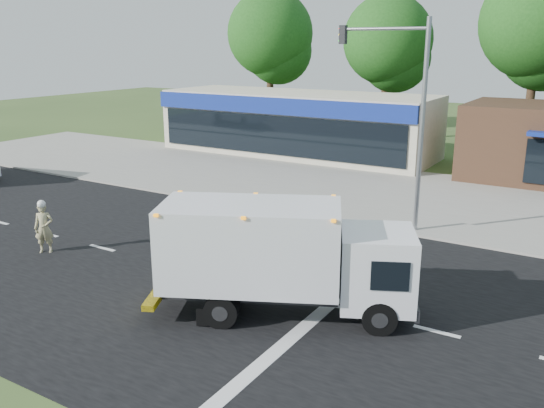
% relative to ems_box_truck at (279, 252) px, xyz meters
% --- Properties ---
extents(ground, '(120.00, 120.00, 0.00)m').
position_rel_ems_box_truck_xyz_m(ground, '(-2.04, 1.18, -1.77)').
color(ground, '#385123').
rests_on(ground, ground).
extents(road_asphalt, '(60.00, 14.00, 0.02)m').
position_rel_ems_box_truck_xyz_m(road_asphalt, '(-2.04, 1.18, -1.77)').
color(road_asphalt, black).
rests_on(road_asphalt, ground).
extents(sidewalk, '(60.00, 2.40, 0.12)m').
position_rel_ems_box_truck_xyz_m(sidewalk, '(-2.04, 9.38, -1.71)').
color(sidewalk, gray).
rests_on(sidewalk, ground).
extents(parking_apron, '(60.00, 9.00, 0.02)m').
position_rel_ems_box_truck_xyz_m(parking_apron, '(-2.04, 15.18, -1.76)').
color(parking_apron, gray).
rests_on(parking_apron, ground).
extents(lane_markings, '(55.20, 7.00, 0.01)m').
position_rel_ems_box_truck_xyz_m(lane_markings, '(-0.69, -0.17, -1.76)').
color(lane_markings, silver).
rests_on(lane_markings, road_asphalt).
extents(ems_box_truck, '(7.19, 4.88, 3.08)m').
position_rel_ems_box_truck_xyz_m(ems_box_truck, '(0.00, 0.00, 0.00)').
color(ems_box_truck, black).
rests_on(ems_box_truck, ground).
extents(emergency_worker, '(0.78, 0.73, 1.90)m').
position_rel_ems_box_truck_xyz_m(emergency_worker, '(-9.41, -0.11, -0.84)').
color(emergency_worker, tan).
rests_on(emergency_worker, ground).
extents(retail_strip_mall, '(18.00, 6.20, 4.00)m').
position_rel_ems_box_truck_xyz_m(retail_strip_mall, '(-11.04, 21.11, 0.24)').
color(retail_strip_mall, '#BDB69C').
rests_on(retail_strip_mall, ground).
extents(traffic_signal_pole, '(3.51, 0.25, 8.00)m').
position_rel_ems_box_truck_xyz_m(traffic_signal_pole, '(0.32, 8.78, 3.15)').
color(traffic_signal_pole, gray).
rests_on(traffic_signal_pole, ground).
extents(background_trees, '(36.77, 7.39, 12.10)m').
position_rel_ems_box_truck_xyz_m(background_trees, '(-2.88, 29.35, 5.61)').
color(background_trees, '#332114').
rests_on(background_trees, ground).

